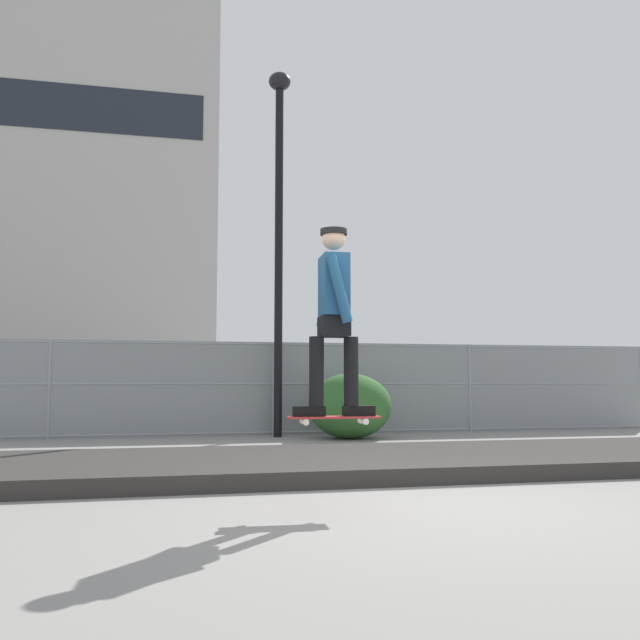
{
  "coord_description": "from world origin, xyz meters",
  "views": [
    {
      "loc": [
        -2.02,
        -5.63,
        1.1
      ],
      "look_at": [
        -0.23,
        2.39,
        1.83
      ],
      "focal_mm": 37.65,
      "sensor_mm": 36.0,
      "label": 1
    }
  ],
  "objects_px": {
    "skater": "(334,308)",
    "parked_car_far": "(566,389)",
    "parked_car_near": "(61,391)",
    "shrub_left": "(350,406)",
    "parked_car_mid": "(339,390)",
    "street_lamp": "(279,208)",
    "skateboard": "(334,418)"
  },
  "relations": [
    {
      "from": "street_lamp",
      "to": "skateboard",
      "type": "bearing_deg",
      "value": -95.15
    },
    {
      "from": "skateboard",
      "to": "street_lamp",
      "type": "height_order",
      "value": "street_lamp"
    },
    {
      "from": "skater",
      "to": "shrub_left",
      "type": "relative_size",
      "value": 1.06
    },
    {
      "from": "skateboard",
      "to": "parked_car_near",
      "type": "height_order",
      "value": "parked_car_near"
    },
    {
      "from": "skater",
      "to": "parked_car_mid",
      "type": "relative_size",
      "value": 0.37
    },
    {
      "from": "skater",
      "to": "parked_car_far",
      "type": "distance_m",
      "value": 14.56
    },
    {
      "from": "street_lamp",
      "to": "parked_car_near",
      "type": "distance_m",
      "value": 6.98
    },
    {
      "from": "skateboard",
      "to": "shrub_left",
      "type": "xyz_separation_m",
      "value": [
        1.91,
        6.53,
        -0.16
      ]
    },
    {
      "from": "skateboard",
      "to": "parked_car_far",
      "type": "bearing_deg",
      "value": 49.86
    },
    {
      "from": "skater",
      "to": "parked_car_mid",
      "type": "bearing_deg",
      "value": 75.6
    },
    {
      "from": "parked_car_far",
      "to": "skateboard",
      "type": "bearing_deg",
      "value": -130.14
    },
    {
      "from": "street_lamp",
      "to": "parked_car_mid",
      "type": "distance_m",
      "value": 5.98
    },
    {
      "from": "parked_car_mid",
      "to": "shrub_left",
      "type": "relative_size",
      "value": 2.89
    },
    {
      "from": "street_lamp",
      "to": "parked_car_far",
      "type": "xyz_separation_m",
      "value": [
        8.72,
        3.91,
        -3.65
      ]
    },
    {
      "from": "parked_car_near",
      "to": "parked_car_mid",
      "type": "height_order",
      "value": "same"
    },
    {
      "from": "parked_car_near",
      "to": "parked_car_far",
      "type": "xyz_separation_m",
      "value": [
        13.26,
        0.05,
        0.0
      ]
    },
    {
      "from": "skater",
      "to": "street_lamp",
      "type": "bearing_deg",
      "value": 84.85
    },
    {
      "from": "street_lamp",
      "to": "shrub_left",
      "type": "bearing_deg",
      "value": -28.07
    },
    {
      "from": "street_lamp",
      "to": "shrub_left",
      "type": "distance_m",
      "value": 4.13
    },
    {
      "from": "street_lamp",
      "to": "parked_car_mid",
      "type": "height_order",
      "value": "street_lamp"
    },
    {
      "from": "street_lamp",
      "to": "parked_car_mid",
      "type": "relative_size",
      "value": 1.6
    },
    {
      "from": "street_lamp",
      "to": "shrub_left",
      "type": "relative_size",
      "value": 4.62
    },
    {
      "from": "parked_car_near",
      "to": "parked_car_mid",
      "type": "relative_size",
      "value": 0.99
    },
    {
      "from": "skater",
      "to": "parked_car_far",
      "type": "bearing_deg",
      "value": 49.86
    },
    {
      "from": "parked_car_mid",
      "to": "street_lamp",
      "type": "bearing_deg",
      "value": -118.58
    },
    {
      "from": "parked_car_mid",
      "to": "parked_car_near",
      "type": "bearing_deg",
      "value": -177.4
    },
    {
      "from": "parked_car_far",
      "to": "shrub_left",
      "type": "height_order",
      "value": "parked_car_far"
    },
    {
      "from": "parked_car_far",
      "to": "shrub_left",
      "type": "xyz_separation_m",
      "value": [
        -7.46,
        -4.58,
        -0.23
      ]
    },
    {
      "from": "skateboard",
      "to": "parked_car_mid",
      "type": "xyz_separation_m",
      "value": [
        2.92,
        11.36,
        0.07
      ]
    },
    {
      "from": "skateboard",
      "to": "parked_car_mid",
      "type": "height_order",
      "value": "parked_car_mid"
    },
    {
      "from": "skateboard",
      "to": "parked_car_near",
      "type": "distance_m",
      "value": 11.72
    },
    {
      "from": "street_lamp",
      "to": "parked_car_mid",
      "type": "bearing_deg",
      "value": 61.42
    }
  ]
}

